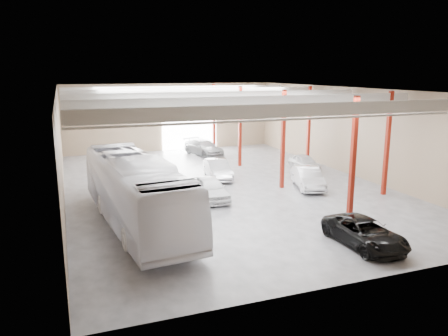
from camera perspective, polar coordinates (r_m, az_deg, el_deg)
depot_shell at (r=31.77m, az=-0.22°, el=6.63°), size 22.12×32.12×7.06m
coach_bus at (r=24.26m, az=-11.44°, el=-2.95°), size 4.43×13.70×3.75m
black_sedan at (r=22.23m, az=17.90°, el=-8.05°), size 2.20×4.76×1.32m
car_row_a at (r=28.61m, az=-1.83°, el=-2.67°), size 1.84×4.41×1.49m
car_row_b at (r=34.13m, az=-0.83°, el=-0.16°), size 2.14×4.69×1.49m
car_row_c at (r=43.87m, az=-2.67°, el=2.70°), size 3.40×5.61×1.52m
car_right_near at (r=31.92m, az=10.90°, el=-1.26°), size 2.87×4.87×1.52m
car_right_far at (r=37.70m, az=10.48°, el=0.71°), size 1.84×3.98×1.32m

